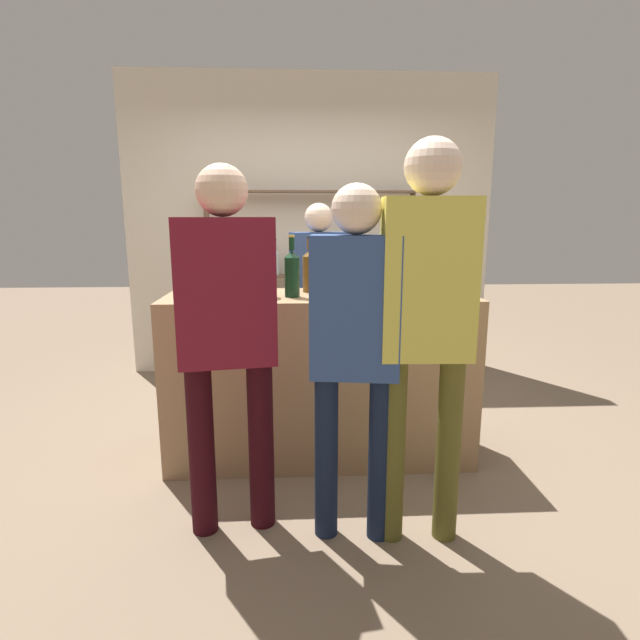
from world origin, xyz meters
name	(u,v)px	position (x,y,z in m)	size (l,w,h in m)	color
ground_plane	(320,453)	(0.00, 0.00, 0.00)	(16.00, 16.00, 0.00)	#7A6651
bar_counter	(320,377)	(0.00, 0.00, 0.52)	(1.87, 0.59, 1.04)	#997551
back_wall	(310,228)	(0.00, 1.90, 1.40)	(3.47, 0.12, 2.80)	beige
back_shelf	(311,255)	(0.00, 1.72, 1.15)	(1.95, 0.18, 1.74)	brown
counter_bottle_0	(404,271)	(0.54, 0.10, 1.17)	(0.08, 0.08, 0.34)	black
counter_bottle_1	(292,273)	(-0.17, -0.07, 1.19)	(0.09, 0.09, 0.36)	black
counter_bottle_2	(224,279)	(-0.56, -0.15, 1.16)	(0.08, 0.08, 0.31)	brown
counter_bottle_3	(310,270)	(-0.06, 0.13, 1.18)	(0.09, 0.09, 0.35)	brown
wine_glass	(370,274)	(0.31, 0.03, 1.16)	(0.07, 0.07, 0.17)	silver
ice_bucket	(255,277)	(-0.39, -0.05, 1.16)	(0.19, 0.19, 0.23)	#846647
cork_jar	(253,281)	(-0.42, 0.14, 1.11)	(0.10, 0.10, 0.14)	silver
server_behind_counter	(319,292)	(0.03, 0.75, 0.95)	(0.45, 0.28, 1.61)	#121C33
customer_center	(355,337)	(0.11, -0.85, 0.98)	(0.41, 0.22, 1.65)	#121C33
customer_right	(427,310)	(0.42, -0.87, 1.11)	(0.41, 0.24, 1.83)	brown
customer_left	(227,325)	(-0.46, -0.75, 1.02)	(0.46, 0.26, 1.73)	black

